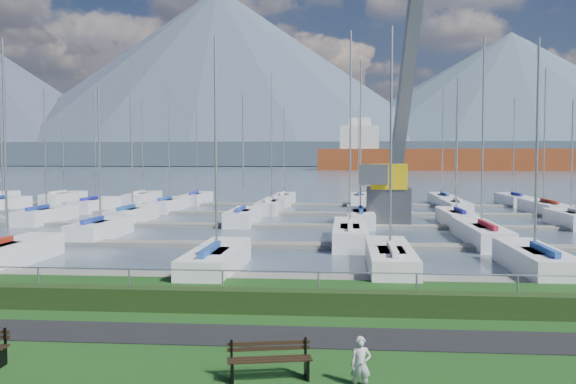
# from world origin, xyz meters

# --- Properties ---
(path) EXTENTS (160.00, 2.00, 0.04)m
(path) POSITION_xyz_m (0.00, -3.00, 0.01)
(path) COLOR black
(path) RESTS_ON grass
(water) EXTENTS (800.00, 540.00, 0.20)m
(water) POSITION_xyz_m (0.00, 260.00, -0.40)
(water) COLOR #445363
(hedge) EXTENTS (80.00, 0.70, 0.70)m
(hedge) POSITION_xyz_m (0.00, -0.40, 0.35)
(hedge) COLOR #1D3112
(hedge) RESTS_ON grass
(fence) EXTENTS (80.00, 0.04, 0.04)m
(fence) POSITION_xyz_m (0.00, 0.00, 1.20)
(fence) COLOR gray
(fence) RESTS_ON grass
(foothill) EXTENTS (900.00, 80.00, 12.00)m
(foothill) POSITION_xyz_m (0.00, 330.00, 6.00)
(foothill) COLOR #3E4D5A
(foothill) RESTS_ON water
(mountains) EXTENTS (1190.00, 360.00, 115.00)m
(mountains) POSITION_xyz_m (7.35, 404.62, 46.68)
(mountains) COLOR #404B5E
(mountains) RESTS_ON water
(docks) EXTENTS (90.00, 41.60, 0.25)m
(docks) POSITION_xyz_m (0.00, 26.00, -0.22)
(docks) COLOR gray
(docks) RESTS_ON water
(bench_right) EXTENTS (1.85, 0.79, 0.85)m
(bench_right) POSITION_xyz_m (1.21, -6.23, 0.42)
(bench_right) COLOR black
(bench_right) RESTS_ON grass
(person) EXTENTS (0.44, 0.29, 1.18)m
(person) POSITION_xyz_m (3.15, -6.44, 0.59)
(person) COLOR #B4B4BB
(person) RESTS_ON grass
(crane) EXTENTS (5.24, 13.28, 22.35)m
(crane) POSITION_xyz_m (6.49, 29.29, 5.33)
(crane) COLOR #4E5055
(crane) RESTS_ON water
(cargo_ship_mid) EXTENTS (100.68, 23.35, 21.50)m
(cargo_ship_mid) POSITION_xyz_m (38.91, 219.05, 3.54)
(cargo_ship_mid) COLOR brown
(cargo_ship_mid) RESTS_ON water
(sailboat_fleet) EXTENTS (75.72, 49.27, 13.25)m
(sailboat_fleet) POSITION_xyz_m (-0.24, 28.52, 5.34)
(sailboat_fleet) COLOR silver
(sailboat_fleet) RESTS_ON water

